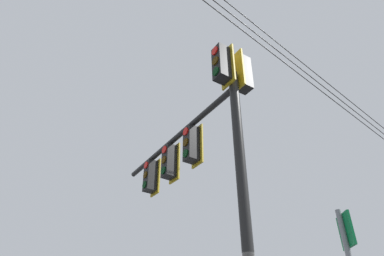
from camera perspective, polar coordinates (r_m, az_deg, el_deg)
name	(u,v)px	position (r m, az deg, el deg)	size (l,w,h in m)	color
signal_mast_assembly	(201,148)	(7.69, 1.56, -3.43)	(3.52, 4.52, 6.93)	black
overhead_wire_span	(255,33)	(9.65, 10.47, 15.36)	(20.23, 11.22, 1.50)	black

